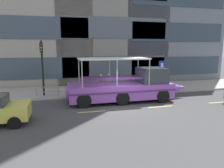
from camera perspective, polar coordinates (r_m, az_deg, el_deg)
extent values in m
plane|color=#3D3D3F|center=(14.83, 3.19, -5.92)|extent=(120.00, 120.00, 0.00)
cube|color=#99968E|center=(20.08, -1.54, -1.45)|extent=(32.00, 4.80, 0.18)
cube|color=#B2ADA3|center=(17.71, 0.21, -2.99)|extent=(32.00, 0.18, 0.18)
cube|color=#DBD64C|center=(13.72, -26.03, -8.25)|extent=(1.80, 0.12, 0.01)
cube|color=#DBD64C|center=(13.53, -5.57, -7.51)|extent=(1.80, 0.12, 0.01)
cube|color=#DBD64C|center=(14.96, 13.02, -6.02)|extent=(1.80, 0.12, 0.01)
cube|color=#DBD64C|center=(17.63, 27.11, -4.45)|extent=(1.80, 0.12, 0.01)
cube|color=#3D4C5B|center=(22.21, -19.86, 3.97)|extent=(10.54, 0.06, 2.17)
cube|color=#3D4C5B|center=(22.19, -20.47, 14.16)|extent=(10.54, 0.06, 2.17)
cube|color=#4C5660|center=(22.88, 1.13, 4.84)|extent=(11.44, 0.06, 2.23)
cube|color=#4C5660|center=(22.88, 1.17, 15.01)|extent=(11.44, 0.06, 2.23)
cube|color=slate|center=(30.12, 13.51, 20.23)|extent=(12.32, 8.74, 19.17)
cube|color=#2D3D4C|center=(25.85, 17.32, 4.73)|extent=(11.33, 0.06, 2.11)
cube|color=#2D3D4C|center=(25.82, 17.77, 13.23)|extent=(11.33, 0.06, 2.11)
cylinder|color=gray|center=(17.82, -0.72, -0.15)|extent=(11.84, 0.07, 0.07)
cylinder|color=gray|center=(17.89, -0.72, -1.33)|extent=(11.84, 0.06, 0.06)
cylinder|color=gray|center=(17.53, -19.92, -2.17)|extent=(0.09, 0.09, 0.75)
cylinder|color=gray|center=(17.43, -14.38, -1.95)|extent=(0.09, 0.09, 0.75)
cylinder|color=gray|center=(17.49, -8.83, -1.71)|extent=(0.09, 0.09, 0.75)
cylinder|color=gray|center=(17.72, -3.38, -1.46)|extent=(0.09, 0.09, 0.75)
cylinder|color=gray|center=(18.10, 1.89, -1.21)|extent=(0.09, 0.09, 0.75)
cylinder|color=gray|center=(18.63, 6.90, -0.96)|extent=(0.09, 0.09, 0.75)
cylinder|color=gray|center=(19.29, 11.60, -0.71)|extent=(0.09, 0.09, 0.75)
cylinder|color=gray|center=(20.07, 15.96, -0.49)|extent=(0.09, 0.09, 0.75)
cylinder|color=black|center=(17.73, -18.34, 4.01)|extent=(0.16, 0.16, 4.39)
cube|color=black|center=(17.45, -18.69, 9.32)|extent=(0.24, 0.20, 0.72)
sphere|color=red|center=(17.34, -18.75, 10.04)|extent=(0.14, 0.14, 0.14)
sphere|color=gold|center=(17.34, -18.71, 9.32)|extent=(0.14, 0.14, 0.14)
sphere|color=green|center=(17.34, -18.67, 8.59)|extent=(0.14, 0.14, 0.14)
cylinder|color=#4C4F54|center=(19.81, 13.26, 2.26)|extent=(0.08, 0.08, 2.64)
cube|color=navy|center=(19.67, 13.43, 5.04)|extent=(0.60, 0.04, 0.76)
cube|color=white|center=(19.65, 13.46, 5.03)|extent=(0.24, 0.01, 0.36)
cube|color=purple|center=(15.92, 2.30, -1.78)|extent=(7.76, 2.57, 1.09)
cone|color=purple|center=(17.83, 17.13, -0.96)|extent=(1.75, 1.03, 1.03)
cylinder|color=purple|center=(15.31, -11.79, -2.46)|extent=(0.39, 1.03, 1.03)
cube|color=#4D2A62|center=(14.67, 3.74, -2.26)|extent=(7.76, 0.04, 0.12)
sphere|color=white|center=(18.05, 18.33, -0.73)|extent=(0.22, 0.22, 0.22)
cube|color=#33383D|center=(16.62, 10.71, 2.43)|extent=(1.94, 2.16, 1.13)
cube|color=silver|center=(15.46, 0.28, 6.92)|extent=(5.04, 2.36, 0.10)
cylinder|color=#B2B2B7|center=(17.34, 7.08, 3.98)|extent=(0.07, 0.07, 1.83)
cylinder|color=#B2B2B7|center=(15.27, 10.13, 3.11)|extent=(0.07, 0.07, 1.83)
cylinder|color=#B2B2B7|center=(16.63, -0.69, 3.80)|extent=(0.07, 0.07, 1.83)
cylinder|color=#B2B2B7|center=(14.45, 1.39, 2.88)|extent=(0.07, 0.07, 1.83)
cylinder|color=#B2B2B7|center=(16.25, -8.97, 3.54)|extent=(0.07, 0.07, 1.83)
cylinder|color=#B2B2B7|center=(14.01, -8.13, 2.56)|extent=(0.07, 0.07, 1.83)
cube|color=#4D2A62|center=(16.19, -0.26, 1.99)|extent=(4.64, 0.28, 0.12)
cube|color=#4D2A62|center=(15.01, 0.86, 1.36)|extent=(4.64, 0.28, 0.12)
cylinder|color=black|center=(18.07, 10.13, -1.56)|extent=(1.00, 0.28, 1.00)
cylinder|color=black|center=(15.99, 13.58, -3.17)|extent=(1.00, 0.28, 1.00)
cylinder|color=black|center=(17.05, 0.56, -2.09)|extent=(1.00, 0.28, 1.00)
cylinder|color=black|center=(14.83, 2.86, -3.92)|extent=(1.00, 0.28, 1.00)
cylinder|color=black|center=(16.59, -8.57, -2.54)|extent=(1.00, 0.28, 1.00)
cylinder|color=black|center=(14.30, -7.64, -4.52)|extent=(1.00, 0.28, 1.00)
cylinder|color=#47423D|center=(20.36, 7.26, -0.02)|extent=(0.10, 0.10, 0.76)
cylinder|color=#47423D|center=(20.24, 7.00, -0.08)|extent=(0.10, 0.10, 0.76)
cube|color=#B7B2A8|center=(20.20, 7.17, 1.77)|extent=(0.33, 0.29, 0.54)
cylinder|color=#B7B2A8|center=(20.35, 7.49, 1.75)|extent=(0.07, 0.07, 0.49)
cylinder|color=#B7B2A8|center=(20.05, 6.84, 1.64)|extent=(0.07, 0.07, 0.49)
sphere|color=beige|center=(20.15, 7.19, 2.89)|extent=(0.21, 0.21, 0.21)
cylinder|color=#1E2338|center=(18.52, -0.59, -0.86)|extent=(0.10, 0.10, 0.81)
cylinder|color=#1E2338|center=(18.46, -1.05, -0.90)|extent=(0.10, 0.10, 0.81)
cube|color=#B7B2A8|center=(18.37, -0.83, 1.23)|extent=(0.32, 0.21, 0.57)
cylinder|color=#B7B2A8|center=(18.45, -0.25, 1.18)|extent=(0.07, 0.07, 0.51)
cylinder|color=#B7B2A8|center=(18.31, -1.41, 1.11)|extent=(0.07, 0.07, 0.51)
sphere|color=tan|center=(18.32, -0.83, 2.52)|extent=(0.22, 0.22, 0.22)
cylinder|color=black|center=(18.61, -3.13, -0.88)|extent=(0.10, 0.10, 0.77)
cylinder|color=black|center=(18.49, -2.83, -0.95)|extent=(0.10, 0.10, 0.77)
cube|color=#38383D|center=(18.44, -3.00, 1.09)|extent=(0.29, 0.33, 0.55)
cylinder|color=#38383D|center=(18.59, -3.38, 1.08)|extent=(0.07, 0.07, 0.49)
cylinder|color=#38383D|center=(18.30, -2.61, 0.94)|extent=(0.07, 0.07, 0.49)
sphere|color=beige|center=(18.38, -3.01, 2.33)|extent=(0.21, 0.21, 0.21)
cylinder|color=black|center=(13.35, -23.63, -7.13)|extent=(0.64, 0.22, 0.64)
cylinder|color=black|center=(11.75, -24.99, -9.52)|extent=(0.64, 0.22, 0.64)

